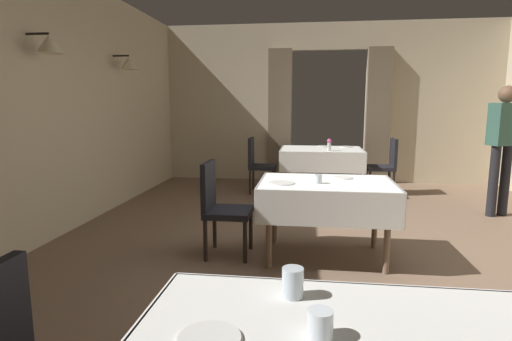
{
  "coord_description": "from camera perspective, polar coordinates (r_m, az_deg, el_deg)",
  "views": [
    {
      "loc": [
        -0.37,
        -3.82,
        1.47
      ],
      "look_at": [
        -0.88,
        0.14,
        0.82
      ],
      "focal_mm": 28.47,
      "sensor_mm": 36.0,
      "label": 1
    }
  ],
  "objects": [
    {
      "name": "dining_table_far",
      "position": [
        6.91,
        9.18,
        2.21
      ],
      "size": [
        1.36,
        1.04,
        0.75
      ],
      "color": "#7A604C",
      "rests_on": "ground"
    },
    {
      "name": "person_waiter_by_doorway",
      "position": [
        6.22,
        31.4,
        3.72
      ],
      "size": [
        0.41,
        0.33,
        1.72
      ],
      "color": "black",
      "rests_on": "ground"
    },
    {
      "name": "chair_far_right",
      "position": [
        7.1,
        17.75,
        0.99
      ],
      "size": [
        0.44,
        0.44,
        0.93
      ],
      "color": "black",
      "rests_on": "ground"
    },
    {
      "name": "flower_vase_far",
      "position": [
        6.59,
        10.25,
        3.65
      ],
      "size": [
        0.07,
        0.07,
        0.19
      ],
      "color": "silver",
      "rests_on": "dining_table_far"
    },
    {
      "name": "chair_far_left",
      "position": [
        6.87,
        0.28,
        1.18
      ],
      "size": [
        0.44,
        0.44,
        0.93
      ],
      "color": "black",
      "rests_on": "ground"
    },
    {
      "name": "plate_mid_c",
      "position": [
        4.13,
        12.14,
        -0.98
      ],
      "size": [
        0.19,
        0.19,
        0.01
      ],
      "primitive_type": "cylinder",
      "color": "white",
      "rests_on": "dining_table_mid"
    },
    {
      "name": "glass_near_d",
      "position": [
        1.36,
        9.0,
        -20.52
      ],
      "size": [
        0.08,
        0.08,
        0.09
      ],
      "primitive_type": "cylinder",
      "color": "silver",
      "rests_on": "dining_table_near"
    },
    {
      "name": "ground",
      "position": [
        4.11,
        12.24,
        -11.99
      ],
      "size": [
        10.08,
        10.08,
        0.0
      ],
      "primitive_type": "plane",
      "color": "#7A604C"
    },
    {
      "name": "plate_far_c",
      "position": [
        7.27,
        9.44,
        3.4
      ],
      "size": [
        0.21,
        0.21,
        0.01
      ],
      "primitive_type": "cylinder",
      "color": "white",
      "rests_on": "dining_table_far"
    },
    {
      "name": "wall_left",
      "position": [
        4.76,
        -29.51,
        8.44
      ],
      "size": [
        0.49,
        8.4,
        3.0
      ],
      "color": "beige",
      "rests_on": "ground"
    },
    {
      "name": "glass_near_c",
      "position": [
        1.59,
        5.18,
        -15.4
      ],
      "size": [
        0.08,
        0.08,
        0.11
      ],
      "primitive_type": "cylinder",
      "color": "silver",
      "rests_on": "dining_table_near"
    },
    {
      "name": "chair_mid_left",
      "position": [
        3.99,
        -5.03,
        -4.71
      ],
      "size": [
        0.44,
        0.44,
        0.93
      ],
      "color": "black",
      "rests_on": "ground"
    },
    {
      "name": "plate_far_b",
      "position": [
        7.25,
        12.56,
        3.29
      ],
      "size": [
        0.23,
        0.23,
        0.01
      ],
      "primitive_type": "cylinder",
      "color": "white",
      "rests_on": "dining_table_far"
    },
    {
      "name": "plate_mid_b",
      "position": [
        3.77,
        3.65,
        -1.76
      ],
      "size": [
        0.24,
        0.24,
        0.01
      ],
      "primitive_type": "cylinder",
      "color": "white",
      "rests_on": "dining_table_mid"
    },
    {
      "name": "dining_table_mid",
      "position": [
        3.94,
        9.85,
        -3.1
      ],
      "size": [
        1.27,
        0.9,
        0.75
      ],
      "color": "#7A604C",
      "rests_on": "ground"
    },
    {
      "name": "plate_near_a",
      "position": [
        1.36,
        -6.58,
        -22.4
      ],
      "size": [
        0.2,
        0.2,
        0.01
      ],
      "primitive_type": "cylinder",
      "color": "white",
      "rests_on": "dining_table_near"
    },
    {
      "name": "glass_mid_a",
      "position": [
        3.81,
        8.75,
        -1.2
      ],
      "size": [
        0.07,
        0.07,
        0.08
      ],
      "primitive_type": "cylinder",
      "color": "silver",
      "rests_on": "dining_table_mid"
    },
    {
      "name": "wall_back",
      "position": [
        8.01,
        10.11,
        9.33
      ],
      "size": [
        6.4,
        0.27,
        3.0
      ],
      "color": "beige",
      "rests_on": "ground"
    }
  ]
}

